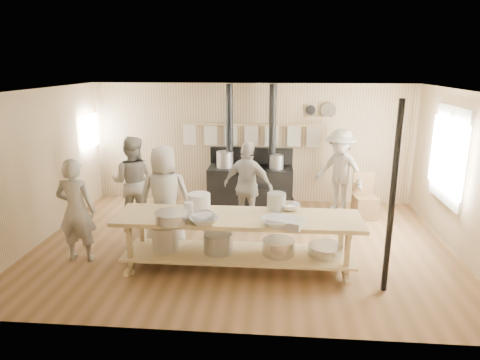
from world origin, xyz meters
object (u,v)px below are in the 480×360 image
object	(u,v)px
cook_left	(133,182)
chair	(364,205)
cook_right	(248,186)
roasting_pan	(286,222)
cook_far_left	(76,210)
stove	(250,182)
cook_by_window	(340,170)
cook_center	(165,197)
prep_table	(238,237)

from	to	relation	value
cook_left	chair	xyz separation A→B (m)	(4.45, 0.77, -0.59)
cook_right	roasting_pan	bearing A→B (deg)	129.73
cook_right	roasting_pan	xyz separation A→B (m)	(0.65, -1.96, 0.07)
cook_right	cook_far_left	bearing A→B (deg)	52.07
stove	cook_by_window	bearing A→B (deg)	-5.14
cook_far_left	cook_by_window	world-z (taller)	cook_by_window
cook_center	chair	bearing A→B (deg)	-164.65
cook_far_left	chair	distance (m)	5.39
prep_table	cook_right	world-z (taller)	cook_right
cook_left	cook_center	xyz separation A→B (m)	(0.84, -0.89, 0.01)
cook_center	roasting_pan	distance (m)	2.25
cook_by_window	chair	xyz separation A→B (m)	(0.47, -0.44, -0.59)
cook_left	roasting_pan	size ratio (longest dim) A/B	3.56
cook_far_left	chair	world-z (taller)	cook_far_left
cook_center	cook_left	bearing A→B (deg)	-55.85
cook_left	roasting_pan	world-z (taller)	cook_left
prep_table	cook_right	size ratio (longest dim) A/B	2.17
cook_center	cook_by_window	bearing A→B (deg)	-155.65
cook_right	chair	bearing A→B (deg)	-139.66
stove	cook_left	xyz separation A→B (m)	(-2.12, -1.37, 0.34)
prep_table	chair	size ratio (longest dim) A/B	3.94
prep_table	cook_by_window	bearing A→B (deg)	56.78
cook_center	chair	xyz separation A→B (m)	(3.61, 1.65, -0.60)
chair	cook_right	bearing A→B (deg)	-169.83
cook_far_left	cook_center	bearing A→B (deg)	-152.24
cook_by_window	cook_far_left	bearing A→B (deg)	-107.38
stove	cook_by_window	xyz separation A→B (m)	(1.86, -0.17, 0.34)
prep_table	roasting_pan	bearing A→B (deg)	-25.35
stove	cook_left	world-z (taller)	stove
cook_by_window	roasting_pan	world-z (taller)	cook_by_window
prep_table	cook_left	distance (m)	2.70
chair	roasting_pan	xyz separation A→B (m)	(-1.64, -2.74, 0.63)
cook_far_left	cook_right	bearing A→B (deg)	-149.23
stove	cook_right	world-z (taller)	stove
cook_far_left	cook_right	world-z (taller)	cook_right
cook_by_window	cook_center	bearing A→B (deg)	-105.78
cook_left	cook_far_left	bearing A→B (deg)	74.16
cook_center	roasting_pan	size ratio (longest dim) A/B	3.59
prep_table	chair	distance (m)	3.37
stove	prep_table	bearing A→B (deg)	-90.04
prep_table	roasting_pan	size ratio (longest dim) A/B	7.45
prep_table	cook_center	distance (m)	1.53
stove	chair	world-z (taller)	stove
stove	chair	size ratio (longest dim) A/B	2.84
stove	cook_by_window	distance (m)	1.90
prep_table	roasting_pan	xyz separation A→B (m)	(0.70, -0.33, 0.38)
cook_left	cook_by_window	distance (m)	4.16
prep_table	cook_center	bearing A→B (deg)	149.21
cook_center	roasting_pan	world-z (taller)	cook_center
stove	cook_center	size ratio (longest dim) A/B	1.50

